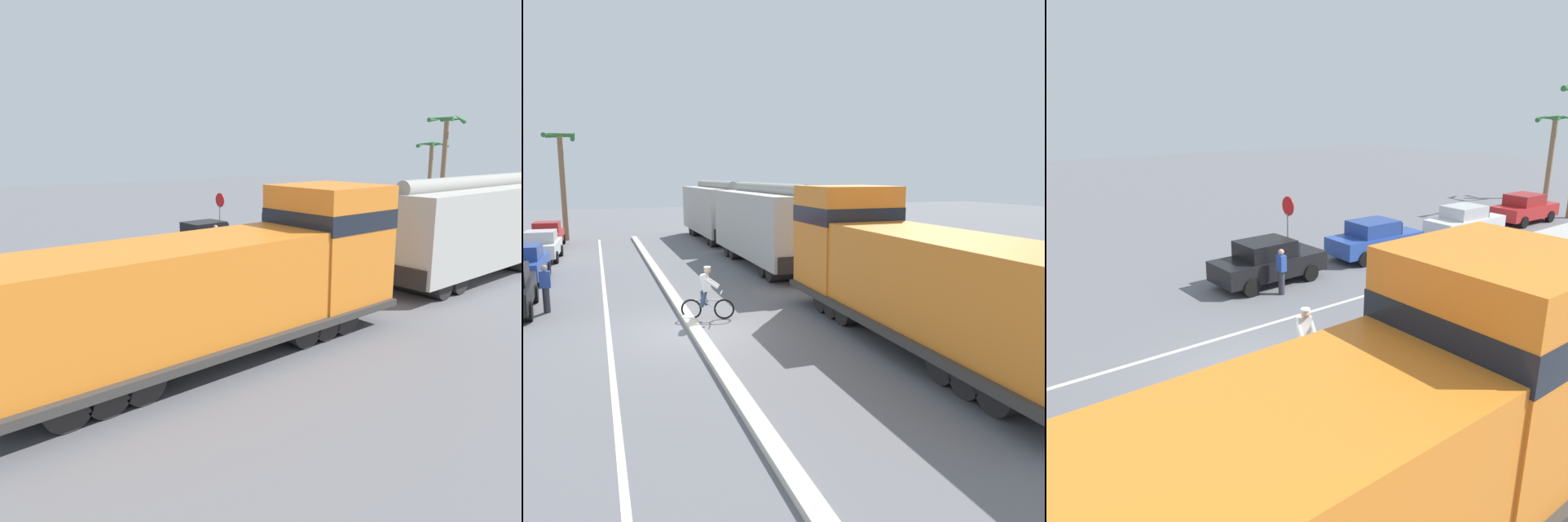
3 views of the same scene
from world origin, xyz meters
The scene contains 11 objects.
ground_plane centered at (0.00, 0.00, 0.00)m, with size 120.00×120.00×0.00m, color slate.
median_curb centered at (0.00, 6.00, 0.08)m, with size 0.36×36.00×0.16m, color beige.
lane_stripe centered at (-2.40, 6.00, 0.00)m, with size 0.14×36.00×0.01m, color silver.
locomotive centered at (5.51, -2.47, 1.80)m, with size 3.10×11.61×4.20m.
hopper_car_lead centered at (5.51, 9.68, 2.08)m, with size 2.90×10.60×4.18m.
hopper_car_middle centered at (5.51, 21.28, 2.08)m, with size 2.90×10.60×4.18m.
parked_car_white centered at (-5.38, 15.58, 0.82)m, with size 1.95×4.26×1.62m.
parked_car_red centered at (-5.51, 21.19, 0.82)m, with size 1.92×4.24×1.62m.
cyclist centered at (0.62, 1.15, 0.82)m, with size 1.63×0.70×1.71m.
palm_tree_near centered at (-4.56, 24.52, 5.22)m, with size 2.26×2.25×7.61m.
pedestrian_by_cars centered at (-4.26, 3.83, 0.85)m, with size 0.34×0.22×1.62m.
Camera 2 is at (-2.56, -14.47, 4.55)m, focal length 35.00 mm.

